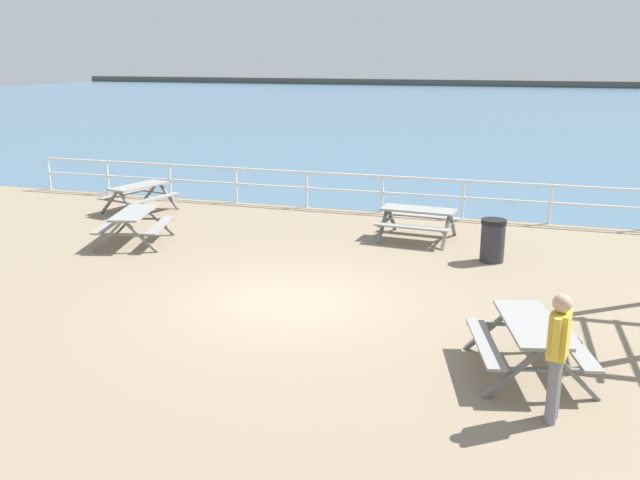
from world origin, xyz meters
The scene contains 10 objects.
ground_plane centered at (0.00, 0.00, -0.10)m, with size 30.00×24.00×0.20m, color gray.
sea_band centered at (0.00, 52.75, 0.00)m, with size 142.00×90.00×0.01m, color #476B84.
distant_shoreline centered at (0.00, 95.75, 0.00)m, with size 142.00×6.00×1.80m, color #4C4C47.
seaward_railing centered at (0.00, 7.75, 0.76)m, with size 23.07×0.07×1.08m.
picnic_table_near_left centered at (1.51, 5.07, 0.58)m, with size 1.91×1.67×0.80m.
picnic_table_mid_centre centered at (4.30, -1.76, 0.58)m, with size 1.92×2.13×0.80m.
picnic_table_far_left centered at (-4.93, 2.63, 0.58)m, with size 1.93×2.14×0.80m.
picnic_table_far_right centered at (-6.74, 5.72, 0.58)m, with size 1.88×2.10×0.80m.
visitor centered at (4.63, -3.04, 0.95)m, with size 0.28×0.52×1.66m.
litter_bin centered at (3.40, 3.71, 0.48)m, with size 0.55×0.55×0.95m.
Camera 1 is at (4.23, -11.22, 4.40)m, focal length 38.44 mm.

